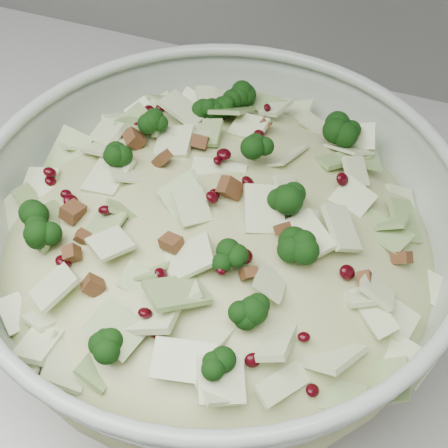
# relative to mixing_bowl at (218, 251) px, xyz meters

# --- Properties ---
(mixing_bowl) EXTENTS (0.43, 0.43, 0.15)m
(mixing_bowl) POSITION_rel_mixing_bowl_xyz_m (0.00, 0.00, 0.00)
(mixing_bowl) COLOR #B0C1B0
(mixing_bowl) RESTS_ON counter
(salad) EXTENTS (0.42, 0.42, 0.15)m
(salad) POSITION_rel_mixing_bowl_xyz_m (0.00, 0.00, 0.02)
(salad) COLOR #B9BF83
(salad) RESTS_ON mixing_bowl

